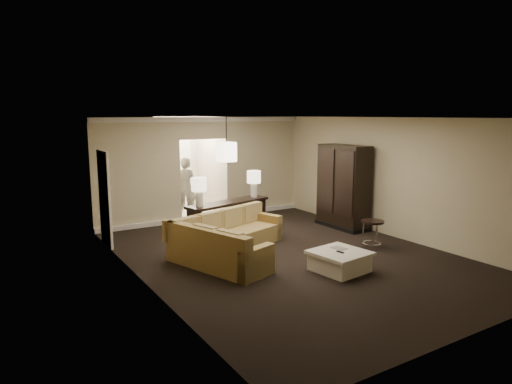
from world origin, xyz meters
TOP-DOWN VIEW (x-y plane):
  - ground at (0.00, 0.00)m, footprint 8.00×8.00m
  - wall_back at (0.00, 4.00)m, footprint 6.00×0.04m
  - wall_front at (0.00, -4.00)m, footprint 6.00×0.04m
  - wall_left at (-3.00, 0.00)m, footprint 0.04×8.00m
  - wall_right at (3.00, 0.00)m, footprint 0.04×8.00m
  - ceiling at (0.00, 0.00)m, footprint 6.00×8.00m
  - crown_molding at (0.00, 3.95)m, footprint 6.00×0.10m
  - baseboard at (0.00, 3.95)m, footprint 6.00×0.10m
  - side_door at (-2.97, 2.80)m, footprint 0.05×0.90m
  - foyer at (0.00, 5.34)m, footprint 1.44×2.02m
  - sectional_sofa at (-1.04, 0.71)m, footprint 2.89×2.85m
  - coffee_table at (0.27, -1.20)m, footprint 1.05×1.05m
  - console_table at (-0.34, 2.00)m, footprint 2.26×0.99m
  - armoire at (2.59, 1.29)m, footprint 0.63×1.47m
  - drink_table at (1.87, -0.45)m, footprint 0.49×0.49m
  - table_lamp_left at (-1.17, 1.80)m, footprint 0.34×0.34m
  - table_lamp_right at (0.49, 2.20)m, footprint 0.34×0.34m
  - pendant_light at (0.00, 2.70)m, footprint 0.38×0.38m
  - person at (-0.45, 4.30)m, footprint 0.81×0.67m

SIDE VIEW (x-z plane):
  - ground at x=0.00m, z-range 0.00..0.00m
  - baseboard at x=0.00m, z-range 0.00..0.12m
  - coffee_table at x=0.27m, z-range 0.00..0.39m
  - sectional_sofa at x=-1.04m, z-range -0.08..0.74m
  - drink_table at x=1.87m, z-range 0.13..0.74m
  - console_table at x=-0.34m, z-range 0.08..0.93m
  - person at x=-0.45m, z-range 0.00..1.91m
  - armoire at x=2.59m, z-range -0.04..2.07m
  - side_door at x=-2.97m, z-range 0.00..2.10m
  - table_lamp_left at x=-1.17m, z-range 0.96..1.61m
  - table_lamp_right at x=0.49m, z-range 0.96..1.61m
  - foyer at x=0.00m, z-range -0.10..2.70m
  - wall_back at x=0.00m, z-range 0.00..2.80m
  - wall_front at x=0.00m, z-range 0.00..2.80m
  - wall_left at x=-3.00m, z-range 0.00..2.80m
  - wall_right at x=3.00m, z-range 0.00..2.80m
  - pendant_light at x=0.00m, z-range 1.41..2.50m
  - crown_molding at x=0.00m, z-range 2.67..2.79m
  - ceiling at x=0.00m, z-range 2.79..2.81m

